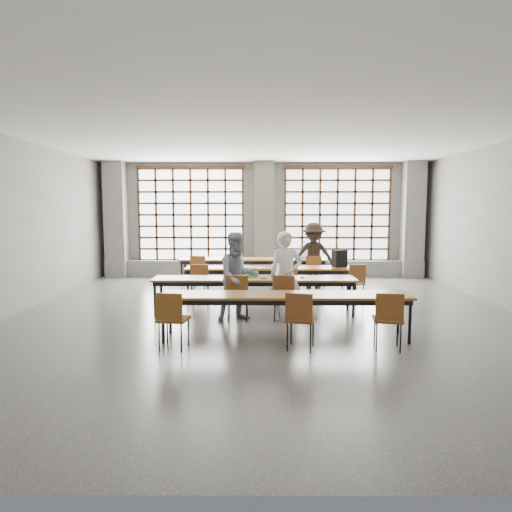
{
  "coord_description": "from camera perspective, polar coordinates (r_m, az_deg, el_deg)",
  "views": [
    {
      "loc": [
        -0.15,
        -8.64,
        2.1
      ],
      "look_at": [
        -0.21,
        0.4,
        1.15
      ],
      "focal_mm": 32.0,
      "sensor_mm": 36.0,
      "label": 1
    }
  ],
  "objects": [
    {
      "name": "window_left",
      "position": [
        14.22,
        -8.14,
        5.11
      ],
      "size": [
        3.32,
        0.12,
        3.0
      ],
      "color": "white",
      "rests_on": "wall_back"
    },
    {
      "name": "ceiling",
      "position": [
        8.76,
        1.4,
        15.16
      ],
      "size": [
        11.0,
        11.0,
        0.0
      ],
      "primitive_type": "plane",
      "rotation": [
        3.14,
        0.0,
        0.0
      ],
      "color": "silver",
      "rests_on": "floor"
    },
    {
      "name": "desk_row_a",
      "position": [
        12.51,
        -0.38,
        -0.61
      ],
      "size": [
        4.0,
        0.7,
        0.73
      ],
      "color": "brown",
      "rests_on": "floor"
    },
    {
      "name": "red_pouch",
      "position": [
        6.99,
        -10.24,
        -7.37
      ],
      "size": [
        0.22,
        0.15,
        0.06
      ],
      "primitive_type": "cube",
      "rotation": [
        0.0,
        0.0,
        0.37
      ],
      "color": "#AA1B14",
      "rests_on": "chair_near_left"
    },
    {
      "name": "plastic_bag",
      "position": [
        12.56,
        3.73,
        0.36
      ],
      "size": [
        0.29,
        0.25,
        0.29
      ],
      "primitive_type": "ellipsoid",
      "rotation": [
        0.0,
        0.0,
        0.17
      ],
      "color": "white",
      "rests_on": "desk_row_a"
    },
    {
      "name": "wall_left",
      "position": [
        9.92,
        -28.94,
        3.2
      ],
      "size": [
        0.0,
        11.0,
        11.0
      ],
      "primitive_type": "plane",
      "rotation": [
        1.57,
        0.0,
        1.57
      ],
      "color": "#5E5E5C",
      "rests_on": "floor"
    },
    {
      "name": "chair_mid_centre",
      "position": [
        10.11,
        4.2,
        -2.95
      ],
      "size": [
        0.5,
        0.5,
        0.88
      ],
      "color": "brown",
      "rests_on": "floor"
    },
    {
      "name": "floor",
      "position": [
        8.9,
        1.34,
        -7.68
      ],
      "size": [
        11.0,
        11.0,
        0.0
      ],
      "primitive_type": "plane",
      "color": "#474644",
      "rests_on": "ground"
    },
    {
      "name": "wall_back",
      "position": [
        14.15,
        1.0,
        4.56
      ],
      "size": [
        10.0,
        0.0,
        10.0
      ],
      "primitive_type": "plane",
      "rotation": [
        1.57,
        0.0,
        0.0
      ],
      "color": "#5E5E5C",
      "rests_on": "floor"
    },
    {
      "name": "backpack",
      "position": [
        10.87,
        10.39,
        -0.3
      ],
      "size": [
        0.37,
        0.32,
        0.4
      ],
      "primitive_type": "cube",
      "rotation": [
        0.0,
        0.0,
        0.43
      ],
      "color": "black",
      "rests_on": "desk_row_b"
    },
    {
      "name": "wall_front",
      "position": [
        3.17,
        3.03,
        -0.44
      ],
      "size": [
        10.0,
        0.0,
        10.0
      ],
      "primitive_type": "plane",
      "rotation": [
        -1.57,
        0.0,
        0.0
      ],
      "color": "#5E5E5C",
      "rests_on": "floor"
    },
    {
      "name": "chair_near_left",
      "position": [
        6.91,
        -10.47,
        -7.23
      ],
      "size": [
        0.48,
        0.48,
        0.88
      ],
      "color": "brown",
      "rests_on": "floor"
    },
    {
      "name": "chair_back_right",
      "position": [
        11.99,
        7.21,
        -1.57
      ],
      "size": [
        0.47,
        0.47,
        0.88
      ],
      "color": "brown",
      "rests_on": "floor"
    },
    {
      "name": "paper_sheet_b",
      "position": [
        10.63,
        0.32,
        -1.43
      ],
      "size": [
        0.36,
        0.33,
        0.0
      ],
      "primitive_type": "cube",
      "rotation": [
        0.0,
        0.0,
        -0.52
      ],
      "color": "white",
      "rests_on": "desk_row_b"
    },
    {
      "name": "chair_near_right",
      "position": [
        7.05,
        16.23,
        -7.1
      ],
      "size": [
        0.48,
        0.49,
        0.88
      ],
      "color": "brown",
      "rests_on": "floor"
    },
    {
      "name": "desk_row_c",
      "position": [
        9.07,
        -0.23,
        -3.14
      ],
      "size": [
        4.0,
        0.7,
        0.73
      ],
      "color": "brown",
      "rests_on": "floor"
    },
    {
      "name": "laptop_back",
      "position": [
        12.66,
        5.7,
        0.01
      ],
      "size": [
        0.41,
        0.36,
        0.26
      ],
      "color": "silver",
      "rests_on": "desk_row_a"
    },
    {
      "name": "chair_front_left",
      "position": [
        8.48,
        -2.32,
        -4.66
      ],
      "size": [
        0.43,
        0.43,
        0.88
      ],
      "color": "brown",
      "rests_on": "floor"
    },
    {
      "name": "column_right",
      "position": [
        14.63,
        18.98,
        4.29
      ],
      "size": [
        0.6,
        0.55,
        3.5
      ],
      "primitive_type": "cube",
      "color": "#525250",
      "rests_on": "floor"
    },
    {
      "name": "chair_back_mid",
      "position": [
        11.92,
        3.33,
        -1.57
      ],
      "size": [
        0.52,
        0.52,
        0.88
      ],
      "color": "brown",
      "rests_on": "floor"
    },
    {
      "name": "column_left",
      "position": [
        14.54,
        -17.08,
        4.34
      ],
      "size": [
        0.6,
        0.55,
        3.5
      ],
      "primitive_type": "cube",
      "color": "#525250",
      "rests_on": "floor"
    },
    {
      "name": "desk_row_b",
      "position": [
        10.69,
        1.93,
        -1.75
      ],
      "size": [
        4.0,
        0.7,
        0.73
      ],
      "color": "brown",
      "rests_on": "floor"
    },
    {
      "name": "window_right",
      "position": [
        14.27,
        10.11,
        5.08
      ],
      "size": [
        3.32,
        0.12,
        3.0
      ],
      "color": "white",
      "rests_on": "wall_back"
    },
    {
      "name": "student_female",
      "position": [
        8.56,
        -2.28,
        -2.57
      ],
      "size": [
        0.98,
        0.88,
        1.66
      ],
      "primitive_type": "imported",
      "rotation": [
        0.0,
        0.0,
        0.37
      ],
      "color": "#18264A",
      "rests_on": "floor"
    },
    {
      "name": "chair_mid_right",
      "position": [
        10.3,
        12.22,
        -2.89
      ],
      "size": [
        0.52,
        0.52,
        0.88
      ],
      "color": "brown",
      "rests_on": "floor"
    },
    {
      "name": "phone",
      "position": [
        8.96,
        0.91,
        -2.78
      ],
      "size": [
        0.14,
        0.11,
        0.01
      ],
      "primitive_type": "cube",
      "rotation": [
        0.0,
        0.0,
        -0.43
      ],
      "color": "black",
      "rests_on": "desk_row_c"
    },
    {
      "name": "desk_row_d",
      "position": [
        7.38,
        3.68,
        -5.26
      ],
      "size": [
        4.0,
        0.7,
        0.73
      ],
      "color": "brown",
      "rests_on": "floor"
    },
    {
      "name": "chair_front_right",
      "position": [
        8.49,
        3.64,
        -4.66
      ],
      "size": [
        0.52,
        0.52,
        0.88
      ],
      "color": "brown",
      "rests_on": "floor"
    },
    {
      "name": "column_mid",
      "position": [
        13.87,
        1.01,
        4.53
      ],
      "size": [
        0.6,
        0.55,
        3.5
      ],
      "primitive_type": "cube",
      "color": "#525250",
      "rests_on": "floor"
    },
    {
      "name": "chair_back_left",
      "position": [
        12.01,
        -7.16,
        -1.55
      ],
      "size": [
        0.46,
        0.47,
        0.88
      ],
      "color": "brown",
      "rests_on": "floor"
    },
    {
      "name": "chair_mid_left",
      "position": [
        10.17,
        -7.03,
        -2.92
      ],
      "size": [
        0.43,
        0.43,
        0.88
      ],
      "color": "brown",
      "rests_on": "floor"
    },
    {
      "name": "student_male",
      "position": [
        8.56,
        3.75,
        -2.52
      ],
      "size": [
        0.63,
        0.43,
        1.68
      ],
      "primitive_type": "imported",
      "rotation": [
        0.0,
        0.0,
        0.05
      ],
      "color": "white",
      "rests_on": "floor"
    },
    {
      "name": "green_box",
      "position": [
        9.13,
        -0.54,
        -2.37
      ],
      "size": [
        0.27,
        0.17,
        0.09
      ],
      "primitive_type": "cube",
      "rotation": [
        0.0,
        0.0,
        0.35
      ],
      "color": "green",
      "rests_on": "desk_row_c"
    },
    {
      "name": "chair_near_mid",
      "position": [
        6.81,
        5.52,
        -7.34
      ],
      "size": [
        0.5,
        0.51,
        0.88
      ],
      "color": "brown",
      "rests_on": "floor"
    },
    {
      "name": "laptop_front",
      "position": [
        9.17,
        3.18,
        -2.25
      ],
      "size": [
        0.39,
        0.34,
        0.26
      ],
      "color": "#BBBBC0",
      "rests_on": "desk_row_c"
    },
    {
      "name": "student_back",
      "position": [
        12.08,
        7.2,
        0.05
      ],
      "size": [
        1.18,
        0.77,
        1.73
      ],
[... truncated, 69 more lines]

